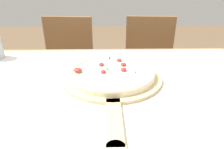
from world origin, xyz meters
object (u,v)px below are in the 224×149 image
object	(u,v)px
pizza_peel	(112,79)
chair_left	(68,67)
chair_right	(149,66)
pizza	(112,72)

from	to	relation	value
pizza_peel	chair_left	bearing A→B (deg)	113.54
pizza_peel	chair_left	world-z (taller)	chair_left
chair_left	chair_right	size ratio (longest dim) A/B	1.00
pizza	chair_left	xyz separation A→B (m)	(-0.33, 0.75, -0.28)
pizza_peel	chair_right	xyz separation A→B (m)	(0.31, 0.77, -0.27)
pizza	chair_left	size ratio (longest dim) A/B	0.39
pizza	pizza_peel	bearing A→B (deg)	-88.99
pizza_peel	chair_right	world-z (taller)	chair_right
pizza_peel	chair_left	distance (m)	0.88
chair_left	chair_right	bearing A→B (deg)	6.14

